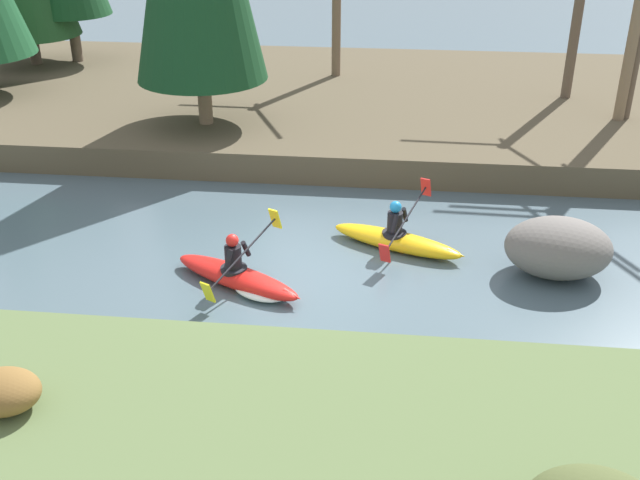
# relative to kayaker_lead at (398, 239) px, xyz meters

# --- Properties ---
(ground_plane) EXTENTS (90.00, 90.00, 0.00)m
(ground_plane) POSITION_rel_kayaker_lead_xyz_m (-1.84, -1.21, -0.22)
(ground_plane) COLOR #4C606B
(riverbank_far) EXTENTS (44.00, 11.43, 0.72)m
(riverbank_far) POSITION_rel_kayaker_lead_xyz_m (-1.84, 8.72, 0.14)
(riverbank_far) COLOR brown
(riverbank_far) RESTS_ON ground
(bare_tree_mid_downstream) EXTENTS (3.43, 3.39, 6.21)m
(bare_tree_mid_downstream) POSITION_rel_kayaker_lead_xyz_m (5.70, 6.77, 3.42)
(bare_tree_mid_downstream) COLOR #7A664C
(bare_tree_mid_downstream) RESTS_ON riverbank_far
(shrub_clump_second) EXTENTS (0.94, 0.78, 0.51)m
(shrub_clump_second) POSITION_rel_kayaker_lead_xyz_m (-4.74, -6.31, 0.80)
(shrub_clump_second) COLOR brown
(shrub_clump_second) RESTS_ON riverbank_near
(kayaker_lead) EXTENTS (2.72, 1.98, 1.20)m
(kayaker_lead) POSITION_rel_kayaker_lead_xyz_m (0.00, 0.00, 0.00)
(kayaker_lead) COLOR yellow
(kayaker_lead) RESTS_ON ground
(kayaker_middle) EXTENTS (2.67, 1.93, 1.20)m
(kayaker_middle) POSITION_rel_kayaker_lead_xyz_m (-2.74, -1.79, -0.02)
(kayaker_middle) COLOR red
(kayaker_middle) RESTS_ON ground
(boulder_midstream) EXTENTS (1.93, 1.51, 1.09)m
(boulder_midstream) POSITION_rel_kayaker_lead_xyz_m (2.91, -0.68, 0.32)
(boulder_midstream) COLOR slate
(boulder_midstream) RESTS_ON ground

